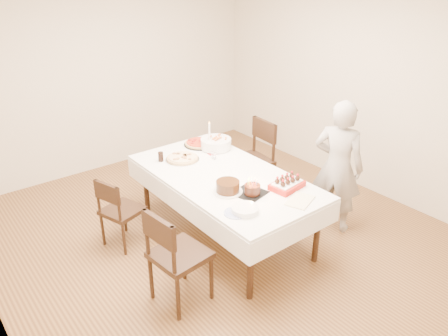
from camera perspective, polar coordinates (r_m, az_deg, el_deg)
floor at (r=4.95m, az=-0.67°, el=-8.74°), size 5.00×5.00×0.00m
wall_back at (r=6.43m, az=-14.71°, el=11.81°), size 4.50×0.04×2.70m
wall_right at (r=5.92m, az=17.13°, el=10.37°), size 0.04×5.00×2.70m
dining_table at (r=4.76m, az=-0.00°, el=-4.95°), size 1.69×2.37×0.75m
chair_right_savory at (r=5.46m, az=3.36°, el=0.84°), size 0.56×0.56×1.02m
chair_left_savory at (r=4.74m, az=-13.13°, el=-5.43°), size 0.52×0.52×0.80m
chair_left_dessert at (r=3.88m, az=-5.77°, el=-11.22°), size 0.54×0.54×0.95m
person at (r=4.90m, az=14.64°, el=0.13°), size 0.55×0.65×1.51m
pizza_white at (r=4.93m, az=-5.46°, el=1.27°), size 0.42×0.42×0.04m
pizza_pepperoni at (r=5.33m, az=-3.23°, el=3.26°), size 0.42×0.42×0.04m
red_placemat at (r=5.17m, az=-1.28°, el=2.30°), size 0.26×0.26×0.01m
pasta_bowl at (r=5.20m, az=-1.06°, el=3.24°), size 0.41×0.41×0.12m
taper_candle at (r=5.12m, az=-1.91°, el=4.24°), size 0.09×0.09×0.36m
shaker_pair at (r=4.92m, az=-1.21°, el=1.59°), size 0.07×0.07×0.08m
cola_glass at (r=4.92m, az=-8.27°, el=1.47°), size 0.07×0.07×0.11m
layer_cake at (r=4.22m, az=0.49°, el=-2.46°), size 0.37×0.37×0.12m
cake_board at (r=4.24m, az=3.35°, el=-3.29°), size 0.34×0.34×0.01m
birthday_cake at (r=4.17m, az=3.72°, el=-2.38°), size 0.17×0.17×0.15m
strawberry_box at (r=4.35m, az=8.24°, el=-2.12°), size 0.36×0.27×0.08m
box_lid at (r=4.15m, az=9.89°, el=-4.29°), size 0.34×0.29×0.02m
plate_stack at (r=3.92m, az=2.76°, el=-5.43°), size 0.30×0.30×0.05m
china_plate at (r=3.91m, az=1.53°, el=-5.89°), size 0.23×0.23×0.01m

